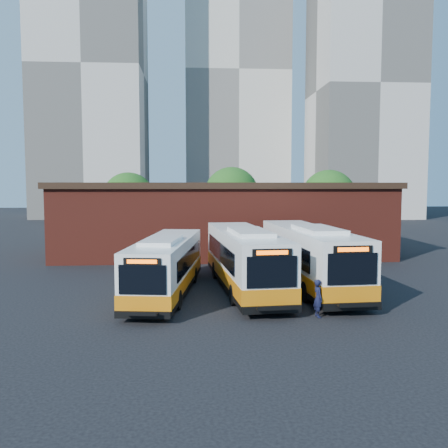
{
  "coord_description": "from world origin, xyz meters",
  "views": [
    {
      "loc": [
        -2.7,
        -22.82,
        6.22
      ],
      "look_at": [
        -0.91,
        4.06,
        3.99
      ],
      "focal_mm": 38.0,
      "sensor_mm": 36.0,
      "label": 1
    }
  ],
  "objects": [
    {
      "name": "bus_east",
      "position": [
        4.37,
        5.33,
        1.73
      ],
      "size": [
        3.69,
        14.1,
        3.8
      ],
      "rotation": [
        0.0,
        0.0,
        0.06
      ],
      "color": "white",
      "rests_on": "ground"
    },
    {
      "name": "tower_left",
      "position": [
        -22.0,
        72.0,
        27.84
      ],
      "size": [
        20.0,
        18.0,
        56.2
      ],
      "color": "beige",
      "rests_on": "ground"
    },
    {
      "name": "tree_west",
      "position": [
        -10.0,
        32.0,
        4.64
      ],
      "size": [
        6.0,
        6.0,
        7.65
      ],
      "color": "#382314",
      "rests_on": "ground"
    },
    {
      "name": "tree_east",
      "position": [
        13.0,
        31.0,
        4.83
      ],
      "size": [
        6.24,
        6.24,
        7.96
      ],
      "color": "#382314",
      "rests_on": "ground"
    },
    {
      "name": "tower_center",
      "position": [
        7.0,
        86.0,
        30.34
      ],
      "size": [
        22.0,
        20.0,
        61.2
      ],
      "color": "beige",
      "rests_on": "ground"
    },
    {
      "name": "ground",
      "position": [
        0.0,
        0.0,
        0.0
      ],
      "size": [
        220.0,
        220.0,
        0.0
      ],
      "primitive_type": "plane",
      "color": "black"
    },
    {
      "name": "tree_mid",
      "position": [
        2.0,
        34.0,
        5.08
      ],
      "size": [
        6.56,
        6.56,
        8.36
      ],
      "color": "#382314",
      "rests_on": "ground"
    },
    {
      "name": "transit_worker",
      "position": [
        3.17,
        -1.27,
        0.9
      ],
      "size": [
        0.51,
        0.7,
        1.8
      ],
      "primitive_type": "imported",
      "rotation": [
        0.0,
        0.0,
        1.69
      ],
      "color": "black",
      "rests_on": "ground"
    },
    {
      "name": "bus_midwest",
      "position": [
        -4.19,
        3.93,
        1.53
      ],
      "size": [
        4.05,
        12.54,
        3.37
      ],
      "rotation": [
        0.0,
        0.0,
        -0.13
      ],
      "color": "white",
      "rests_on": "ground"
    },
    {
      "name": "tower_right",
      "position": [
        30.0,
        68.0,
        24.34
      ],
      "size": [
        18.0,
        18.0,
        49.2
      ],
      "color": "beige",
      "rests_on": "ground"
    },
    {
      "name": "bus_mideast",
      "position": [
        0.37,
        4.91,
        1.69
      ],
      "size": [
        3.92,
        13.8,
        3.71
      ],
      "rotation": [
        0.0,
        0.0,
        0.08
      ],
      "color": "white",
      "rests_on": "ground"
    },
    {
      "name": "depot_building",
      "position": [
        0.0,
        20.0,
        3.26
      ],
      "size": [
        28.6,
        12.6,
        6.4
      ],
      "color": "maroon",
      "rests_on": "ground"
    }
  ]
}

